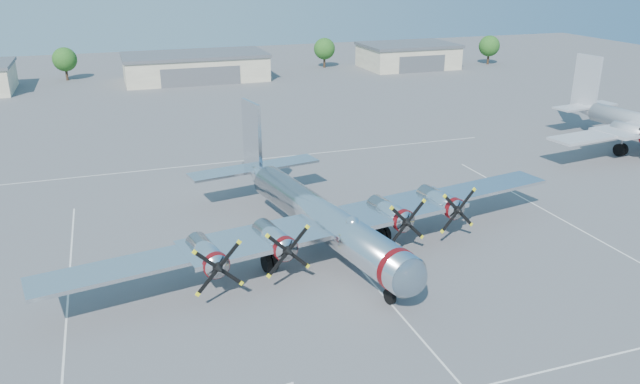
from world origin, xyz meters
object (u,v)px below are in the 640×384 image
object	(u,v)px
tree_far_east	(489,46)
hangar_center	(195,67)
twin_engine_east	(638,147)
tree_west	(65,59)
hangar_east	(408,55)
tree_east	(324,49)
main_bomber_b29	(317,247)

from	to	relation	value
tree_far_east	hangar_center	bearing A→B (deg)	178.35
tree_far_east	twin_engine_east	size ratio (longest dim) A/B	0.20
tree_west	tree_far_east	xyz separation A→B (m)	(93.00, -10.00, 0.00)
hangar_east	tree_far_east	size ratio (longest dim) A/B	3.10
tree_east	twin_engine_east	distance (m)	76.46
tree_west	twin_engine_east	xyz separation A→B (m)	(72.77, -76.25, -4.22)
main_bomber_b29	twin_engine_east	xyz separation A→B (m)	(49.74, 14.88, 0.00)
main_bomber_b29	twin_engine_east	distance (m)	51.92
tree_east	tree_far_east	bearing A→B (deg)	-11.89
tree_far_east	main_bomber_b29	world-z (taller)	tree_far_east
hangar_center	main_bomber_b29	size ratio (longest dim) A/B	0.62
tree_west	tree_east	bearing A→B (deg)	-2.08
hangar_east	main_bomber_b29	world-z (taller)	hangar_east
hangar_east	tree_east	xyz separation A→B (m)	(-18.00, 6.04, 1.51)
tree_far_east	twin_engine_east	bearing A→B (deg)	-106.98
tree_west	tree_far_east	distance (m)	93.54
tree_west	twin_engine_east	size ratio (longest dim) A/B	0.20
main_bomber_b29	twin_engine_east	size ratio (longest dim) A/B	1.35
hangar_east	hangar_center	bearing A→B (deg)	-180.00
tree_west	tree_east	distance (m)	55.04
tree_west	tree_far_east	size ratio (longest dim) A/B	1.00
hangar_center	tree_far_east	xyz separation A→B (m)	(68.00, -1.96, 1.51)
hangar_east	twin_engine_east	distance (m)	68.27
hangar_center	twin_engine_east	xyz separation A→B (m)	(47.77, -68.21, -2.71)
tree_west	twin_engine_east	world-z (taller)	tree_west
tree_east	main_bomber_b29	distance (m)	94.78
hangar_east	twin_engine_east	bearing A→B (deg)	-90.20
hangar_center	hangar_east	bearing A→B (deg)	0.00
hangar_center	twin_engine_east	world-z (taller)	hangar_center
tree_east	twin_engine_east	xyz separation A→B (m)	(17.77, -74.25, -4.22)
tree_east	tree_far_east	distance (m)	38.83
tree_far_east	tree_west	bearing A→B (deg)	173.86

